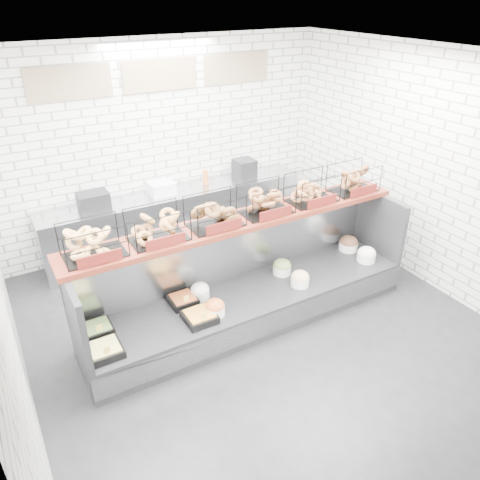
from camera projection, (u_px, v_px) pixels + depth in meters
ground at (263, 332)px, 5.47m from camera, size 5.50×5.50×0.00m
room_shell at (238, 148)px, 4.94m from camera, size 5.02×5.51×3.01m
display_case at (249, 294)px, 5.58m from camera, size 4.00×0.90×1.20m
bagel_shelf at (242, 208)px, 5.20m from camera, size 4.10×0.50×0.40m
prep_counter at (178, 218)px, 7.09m from camera, size 4.00×0.60×1.20m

